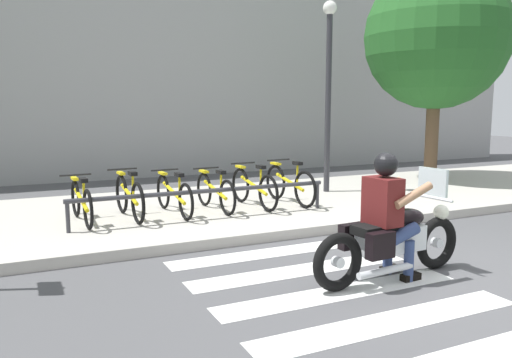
{
  "coord_description": "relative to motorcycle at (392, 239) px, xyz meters",
  "views": [
    {
      "loc": [
        -4.25,
        -4.21,
        1.93
      ],
      "look_at": [
        -0.96,
        2.76,
        0.82
      ],
      "focal_mm": 35.63,
      "sensor_mm": 36.0,
      "label": 1
    }
  ],
  "objects": [
    {
      "name": "ground_plane",
      "position": [
        0.52,
        -0.12,
        -0.46
      ],
      "size": [
        48.0,
        48.0,
        0.0
      ],
      "primitive_type": "plane",
      "color": "#4C4C4F"
    },
    {
      "name": "sidewalk",
      "position": [
        0.52,
        4.15,
        -0.38
      ],
      "size": [
        24.0,
        4.4,
        0.15
      ],
      "primitive_type": "cube",
      "color": "#B7B2A8",
      "rests_on": "ground"
    },
    {
      "name": "crosswalk_stripe_1",
      "position": [
        -0.76,
        -0.92,
        -0.45
      ],
      "size": [
        2.8,
        0.4,
        0.01
      ],
      "primitive_type": "cube",
      "color": "white",
      "rests_on": "ground"
    },
    {
      "name": "crosswalk_stripe_2",
      "position": [
        -0.76,
        -0.12,
        -0.45
      ],
      "size": [
        2.8,
        0.4,
        0.01
      ],
      "primitive_type": "cube",
      "color": "white",
      "rests_on": "ground"
    },
    {
      "name": "crosswalk_stripe_3",
      "position": [
        -0.76,
        0.68,
        -0.45
      ],
      "size": [
        2.8,
        0.4,
        0.01
      ],
      "primitive_type": "cube",
      "color": "white",
      "rests_on": "ground"
    },
    {
      "name": "crosswalk_stripe_4",
      "position": [
        -0.76,
        1.48,
        -0.45
      ],
      "size": [
        2.8,
        0.4,
        0.01
      ],
      "primitive_type": "cube",
      "color": "white",
      "rests_on": "ground"
    },
    {
      "name": "motorcycle",
      "position": [
        0.0,
        0.0,
        0.0
      ],
      "size": [
        2.14,
        0.69,
        1.22
      ],
      "color": "black",
      "rests_on": "ground"
    },
    {
      "name": "rider",
      "position": [
        -0.08,
        -0.0,
        0.37
      ],
      "size": [
        0.66,
        0.57,
        1.43
      ],
      "color": "#591919",
      "rests_on": "ground"
    },
    {
      "name": "bicycle_0",
      "position": [
        -2.88,
        3.7,
        0.03
      ],
      "size": [
        0.48,
        1.59,
        0.72
      ],
      "color": "black",
      "rests_on": "sidewalk"
    },
    {
      "name": "bicycle_1",
      "position": [
        -2.16,
        3.7,
        0.05
      ],
      "size": [
        0.48,
        1.59,
        0.78
      ],
      "color": "black",
      "rests_on": "sidewalk"
    },
    {
      "name": "bicycle_2",
      "position": [
        -1.43,
        3.7,
        0.03
      ],
      "size": [
        0.48,
        1.68,
        0.72
      ],
      "color": "black",
      "rests_on": "sidewalk"
    },
    {
      "name": "bicycle_3",
      "position": [
        -0.7,
        3.7,
        0.03
      ],
      "size": [
        0.48,
        1.55,
        0.72
      ],
      "color": "black",
      "rests_on": "sidewalk"
    },
    {
      "name": "bicycle_4",
      "position": [
        0.02,
        3.7,
        0.04
      ],
      "size": [
        0.48,
        1.65,
        0.77
      ],
      "color": "black",
      "rests_on": "sidewalk"
    },
    {
      "name": "bicycle_5",
      "position": [
        0.75,
        3.7,
        0.05
      ],
      "size": [
        0.48,
        1.65,
        0.8
      ],
      "color": "black",
      "rests_on": "sidewalk"
    },
    {
      "name": "bike_rack",
      "position": [
        -1.07,
        3.14,
        0.11
      ],
      "size": [
        4.23,
        0.07,
        0.49
      ],
      "color": "#333338",
      "rests_on": "sidewalk"
    },
    {
      "name": "street_lamp",
      "position": [
        2.11,
        4.55,
        2.0
      ],
      "size": [
        0.28,
        0.28,
        4.01
      ],
      "color": "#2D2D33",
      "rests_on": "ground"
    },
    {
      "name": "tree_near_rack",
      "position": [
        5.36,
        4.95,
        3.06
      ],
      "size": [
        3.38,
        3.38,
        5.22
      ],
      "color": "brown",
      "rests_on": "ground"
    },
    {
      "name": "building_backdrop",
      "position": [
        0.52,
        9.85,
        2.87
      ],
      "size": [
        24.0,
        1.2,
        6.65
      ],
      "primitive_type": "cube",
      "color": "#9B9B9B",
      "rests_on": "ground"
    }
  ]
}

